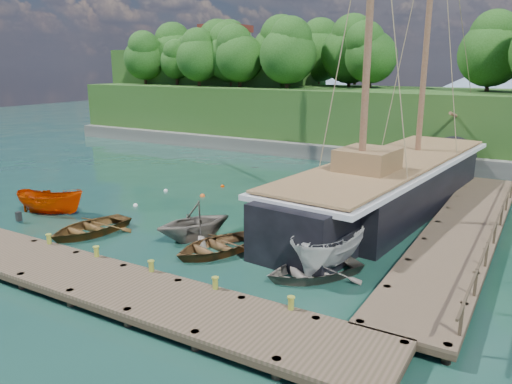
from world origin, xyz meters
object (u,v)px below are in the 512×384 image
at_px(rowboat_1, 195,239).
at_px(rowboat_2, 216,253).
at_px(cabin_boat_white, 329,268).
at_px(schooner, 391,188).
at_px(rowboat_0, 90,234).
at_px(rowboat_4, 312,251).
at_px(rowboat_3, 313,277).
at_px(motorboat_orange, 52,214).

height_order(rowboat_1, rowboat_2, rowboat_1).
height_order(cabin_boat_white, schooner, schooner).
xyz_separation_m(rowboat_0, rowboat_4, (10.71, 3.55, 0.00)).
bearing_deg(rowboat_3, rowboat_4, 150.98).
xyz_separation_m(rowboat_2, cabin_boat_white, (5.12, 1.00, 0.00)).
bearing_deg(rowboat_3, rowboat_0, -139.10).
distance_m(rowboat_3, rowboat_4, 2.87).
bearing_deg(rowboat_0, motorboat_orange, 172.18).
xyz_separation_m(motorboat_orange, cabin_boat_white, (16.77, 0.79, 0.00)).
height_order(rowboat_3, rowboat_4, rowboat_4).
height_order(rowboat_1, cabin_boat_white, cabin_boat_white).
xyz_separation_m(rowboat_1, schooner, (6.67, 10.33, 1.24)).
bearing_deg(rowboat_4, rowboat_2, -147.04).
distance_m(rowboat_1, cabin_boat_white, 7.09).
bearing_deg(motorboat_orange, rowboat_2, -109.51).
distance_m(rowboat_0, rowboat_4, 11.28).
height_order(rowboat_0, rowboat_2, rowboat_0).
relative_size(rowboat_0, motorboat_orange, 1.04).
distance_m(rowboat_4, cabin_boat_white, 2.02).
xyz_separation_m(rowboat_1, motorboat_orange, (-9.68, -0.75, 0.00)).
bearing_deg(rowboat_1, motorboat_orange, -149.37).
bearing_deg(schooner, rowboat_4, -90.88).
height_order(rowboat_0, cabin_boat_white, cabin_boat_white).
height_order(rowboat_4, motorboat_orange, motorboat_orange).
xyz_separation_m(rowboat_0, rowboat_2, (7.02, 1.12, 0.00)).
relative_size(rowboat_3, cabin_boat_white, 0.78).
xyz_separation_m(rowboat_1, rowboat_3, (6.85, -1.14, 0.00)).
xyz_separation_m(rowboat_0, motorboat_orange, (-4.64, 1.33, 0.00)).
distance_m(rowboat_1, rowboat_3, 6.95).
relative_size(rowboat_2, rowboat_3, 1.03).
distance_m(rowboat_0, motorboat_orange, 4.82).
distance_m(motorboat_orange, cabin_boat_white, 16.79).
distance_m(rowboat_2, rowboat_4, 4.42).
distance_m(rowboat_1, schooner, 12.36).
height_order(rowboat_2, schooner, schooner).
xyz_separation_m(rowboat_2, rowboat_3, (4.89, -0.18, 0.00)).
relative_size(rowboat_3, schooner, 0.14).
bearing_deg(rowboat_2, rowboat_3, 16.69).
relative_size(rowboat_2, motorboat_orange, 1.03).
xyz_separation_m(rowboat_4, cabin_boat_white, (1.42, -1.43, 0.00)).
bearing_deg(rowboat_1, rowboat_3, 16.72).
height_order(rowboat_3, schooner, schooner).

